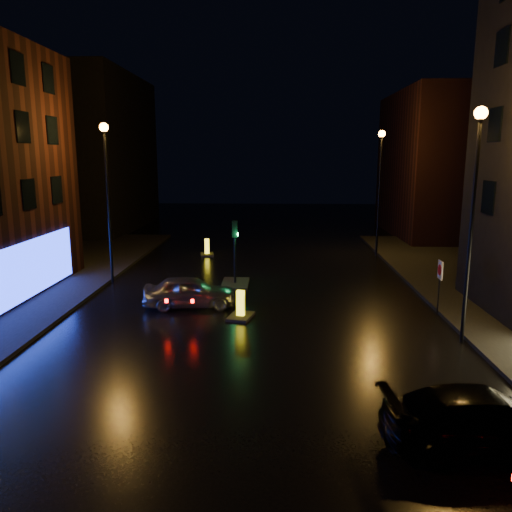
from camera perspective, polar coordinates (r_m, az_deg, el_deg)
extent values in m
plane|color=black|center=(13.49, -2.05, -18.56)|extent=(120.00, 120.00, 0.00)
cube|color=black|center=(49.63, -18.03, 11.13)|extent=(8.00, 16.00, 14.00)
cube|color=black|center=(45.88, 20.43, 9.75)|extent=(8.00, 14.00, 12.00)
cylinder|color=black|center=(27.23, -16.50, 5.15)|extent=(0.14, 0.14, 8.00)
cylinder|color=black|center=(27.13, -16.98, 13.57)|extent=(0.20, 0.20, 0.25)
sphere|color=orange|center=(27.13, -17.00, 13.89)|extent=(0.44, 0.44, 0.44)
cylinder|color=black|center=(19.15, 23.31, 2.24)|extent=(0.14, 0.14, 8.00)
cylinder|color=black|center=(18.99, 24.28, 14.23)|extent=(0.20, 0.20, 0.25)
sphere|color=orange|center=(19.01, 24.32, 14.68)|extent=(0.44, 0.44, 0.44)
cylinder|color=black|center=(34.46, 13.85, 6.50)|extent=(0.14, 0.14, 8.00)
cylinder|color=black|center=(34.38, 14.18, 13.15)|extent=(0.20, 0.20, 0.25)
sphere|color=orange|center=(34.38, 14.19, 13.40)|extent=(0.44, 0.44, 0.44)
cube|color=black|center=(26.59, -2.39, -3.17)|extent=(1.40, 2.40, 0.12)
cylinder|color=black|center=(26.29, -2.41, -0.34)|extent=(0.12, 0.12, 2.80)
cube|color=black|center=(26.01, -2.44, 3.11)|extent=(0.28, 0.22, 0.90)
cylinder|color=#0CFF59|center=(26.04, -2.13, 2.50)|extent=(0.05, 0.18, 0.18)
imported|color=#A9AAB1|center=(22.79, -7.55, -4.06)|extent=(4.32, 2.14, 1.42)
imported|color=black|center=(13.33, 24.74, -16.65)|extent=(4.99, 2.39, 1.40)
cube|color=black|center=(21.27, -1.77, -6.92)|extent=(1.20, 1.54, 0.11)
cube|color=yellow|center=(21.10, -1.78, -5.46)|extent=(0.36, 0.27, 1.14)
cube|color=black|center=(21.10, -1.78, -5.46)|extent=(0.34, 0.10, 0.68)
cube|color=black|center=(34.59, -5.61, 0.18)|extent=(1.08, 1.44, 0.11)
cube|color=yellow|center=(34.49, -5.63, 1.07)|extent=(0.33, 0.25, 1.09)
cube|color=black|center=(34.49, -5.63, 1.07)|extent=(0.33, 0.08, 0.66)
cylinder|color=black|center=(22.65, 20.18, -3.59)|extent=(0.06, 0.06, 2.32)
cube|color=silver|center=(22.45, 20.32, -1.51)|extent=(0.07, 0.58, 0.79)
cylinder|color=#B20C0C|center=(22.44, 20.25, -1.51)|extent=(0.03, 0.46, 0.46)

